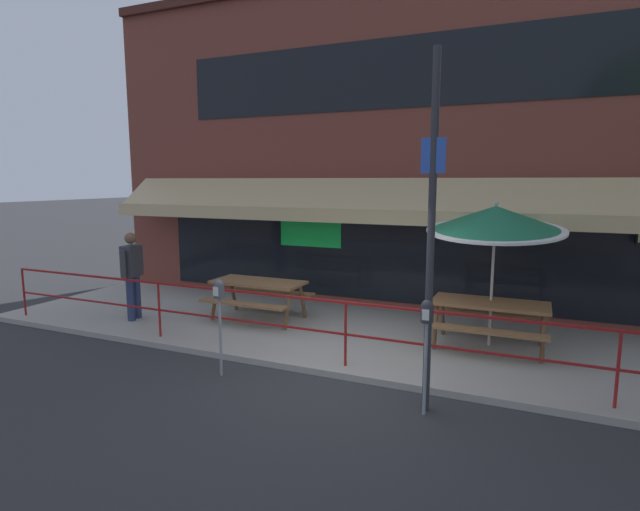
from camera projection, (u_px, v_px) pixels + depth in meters
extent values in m
plane|color=#2D2D30|center=(338.00, 379.00, 7.08)|extent=(120.00, 120.00, 0.00)
cube|color=#9E998E|center=(379.00, 336.00, 8.89)|extent=(15.00, 4.00, 0.10)
cube|color=brown|center=(413.00, 149.00, 10.42)|extent=(15.00, 0.50, 6.88)
cube|color=black|center=(412.00, 71.00, 9.96)|extent=(10.50, 0.02, 1.40)
cube|color=black|center=(408.00, 250.00, 10.50)|extent=(12.00, 0.02, 2.30)
cube|color=#19D84C|center=(310.00, 231.00, 11.33)|extent=(1.50, 0.02, 0.70)
cube|color=tan|center=(403.00, 196.00, 9.84)|extent=(13.80, 0.92, 0.70)
cube|color=tan|center=(395.00, 218.00, 9.43)|extent=(13.80, 0.08, 0.28)
cylinder|color=maroon|center=(24.00, 292.00, 10.00)|extent=(0.04, 0.04, 0.95)
cylinder|color=maroon|center=(159.00, 310.00, 8.64)|extent=(0.04, 0.04, 0.95)
cylinder|color=maroon|center=(345.00, 334.00, 7.27)|extent=(0.04, 0.04, 0.95)
cylinder|color=maroon|center=(618.00, 370.00, 5.90)|extent=(0.04, 0.04, 0.95)
cube|color=maroon|center=(346.00, 303.00, 7.20)|extent=(13.80, 0.04, 0.04)
cube|color=maroon|center=(345.00, 334.00, 7.27)|extent=(13.80, 0.03, 0.03)
cube|color=brown|center=(258.00, 282.00, 9.68)|extent=(1.80, 0.80, 0.05)
cube|color=brown|center=(242.00, 304.00, 9.20)|extent=(1.80, 0.26, 0.04)
cube|color=brown|center=(273.00, 291.00, 10.25)|extent=(1.80, 0.26, 0.04)
cylinder|color=brown|center=(288.00, 309.00, 9.13)|extent=(0.07, 0.30, 0.73)
cylinder|color=brown|center=(303.00, 301.00, 9.71)|extent=(0.07, 0.30, 0.73)
cylinder|color=brown|center=(215.00, 300.00, 9.76)|extent=(0.07, 0.30, 0.73)
cylinder|color=brown|center=(233.00, 294.00, 10.34)|extent=(0.07, 0.30, 0.73)
cube|color=brown|center=(490.00, 303.00, 8.01)|extent=(1.80, 0.80, 0.05)
cube|color=brown|center=(486.00, 331.00, 7.53)|extent=(1.80, 0.26, 0.04)
cube|color=brown|center=(492.00, 313.00, 8.58)|extent=(1.80, 0.26, 0.04)
cylinder|color=brown|center=(543.00, 337.00, 7.46)|extent=(0.07, 0.30, 0.73)
cylinder|color=brown|center=(543.00, 326.00, 8.04)|extent=(0.07, 0.30, 0.73)
cylinder|color=brown|center=(435.00, 325.00, 8.10)|extent=(0.07, 0.30, 0.73)
cylinder|color=brown|center=(442.00, 315.00, 8.67)|extent=(0.07, 0.30, 0.73)
cylinder|color=#B7B2A8|center=(492.00, 277.00, 8.08)|extent=(0.04, 0.04, 2.30)
cone|color=#1E6B47|center=(495.00, 218.00, 7.94)|extent=(2.10, 2.13, 0.60)
cylinder|color=white|center=(495.00, 230.00, 7.97)|extent=(2.14, 2.14, 0.24)
sphere|color=#B7B2A8|center=(496.00, 203.00, 7.90)|extent=(0.07, 0.07, 0.07)
cylinder|color=navy|center=(131.00, 299.00, 9.63)|extent=(0.15, 0.15, 0.86)
cylinder|color=navy|center=(137.00, 297.00, 9.82)|extent=(0.15, 0.15, 0.86)
cube|color=#38383D|center=(132.00, 261.00, 9.62)|extent=(0.30, 0.43, 0.60)
cylinder|color=#38383D|center=(123.00, 265.00, 9.37)|extent=(0.10, 0.10, 0.54)
cylinder|color=#38383D|center=(140.00, 260.00, 9.87)|extent=(0.10, 0.10, 0.54)
sphere|color=brown|center=(130.00, 238.00, 9.55)|extent=(0.22, 0.22, 0.22)
cylinder|color=gray|center=(220.00, 337.00, 7.14)|extent=(0.04, 0.04, 1.15)
cylinder|color=#4C4C51|center=(219.00, 291.00, 7.04)|extent=(0.15, 0.15, 0.20)
sphere|color=#4C4C51|center=(219.00, 284.00, 7.03)|extent=(0.14, 0.14, 0.14)
cube|color=silver|center=(216.00, 292.00, 6.97)|extent=(0.08, 0.01, 0.13)
cylinder|color=gray|center=(425.00, 369.00, 5.94)|extent=(0.04, 0.04, 1.15)
cylinder|color=#2D2D33|center=(427.00, 314.00, 5.83)|extent=(0.15, 0.15, 0.20)
sphere|color=#2D2D33|center=(427.00, 306.00, 5.82)|extent=(0.14, 0.14, 0.14)
cube|color=silver|center=(426.00, 315.00, 5.76)|extent=(0.08, 0.01, 0.13)
cylinder|color=#2D2D33|center=(431.00, 238.00, 5.83)|extent=(0.09, 0.09, 4.28)
cube|color=blue|center=(433.00, 156.00, 5.67)|extent=(0.28, 0.02, 0.40)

